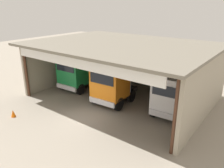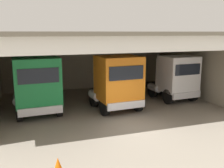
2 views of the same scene
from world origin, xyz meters
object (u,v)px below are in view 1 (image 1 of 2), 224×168
Objects in this scene: oil_drum at (124,76)px; traffic_cone at (13,113)px; truck_green_yard_outside at (75,72)px; tool_cart at (160,86)px; truck_orange_center_left_bay at (111,83)px; truck_white_center_right_bay at (171,96)px.

oil_drum is 1.53× the size of traffic_cone.
truck_green_yard_outside reaches higher than tool_cart.
tool_cart is at bearing 61.29° from traffic_cone.
truck_green_yard_outside is 8.18× the size of traffic_cone.
truck_orange_center_left_bay is 7.96m from traffic_cone.
truck_green_yard_outside is at bearing -108.97° from oil_drum.
truck_green_yard_outside is 1.03× the size of truck_orange_center_left_bay.
traffic_cone is at bearing -118.71° from tool_cart.
truck_orange_center_left_bay is at bearing -64.41° from oil_drum.
oil_drum is 0.85× the size of tool_cart.
truck_orange_center_left_bay is at bearing 170.24° from truck_green_yard_outside.
traffic_cone is (-9.43, -7.29, -1.43)m from truck_white_center_right_bay.
truck_green_yard_outside is 4.58× the size of tool_cart.
traffic_cone is (-1.58, -12.52, -0.15)m from oil_drum.
traffic_cone is at bearing 34.01° from truck_white_center_right_bay.
tool_cart is 1.79× the size of traffic_cone.
truck_white_center_right_bay is at bearing -56.18° from tool_cart.
truck_orange_center_left_bay is at bearing 7.13° from truck_white_center_right_bay.
tool_cart is 13.40m from traffic_cone.
oil_drum is 4.92m from tool_cart.
truck_green_yard_outside is 1.02× the size of truck_white_center_right_bay.
oil_drum is at bearing 171.03° from tool_cart.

